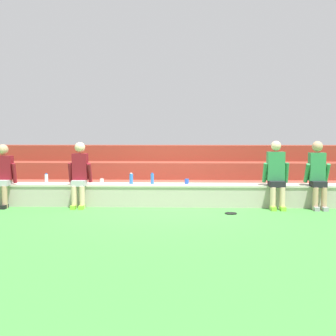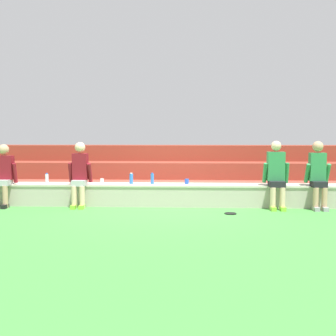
% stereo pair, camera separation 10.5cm
% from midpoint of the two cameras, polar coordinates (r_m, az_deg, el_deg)
% --- Properties ---
extents(ground_plane, '(80.00, 80.00, 0.00)m').
position_cam_midpoint_polar(ground_plane, '(8.70, -0.55, -5.50)').
color(ground_plane, '#428E3D').
extents(stone_seating_wall, '(7.87, 0.52, 0.47)m').
position_cam_midpoint_polar(stone_seating_wall, '(8.89, -0.49, -3.63)').
color(stone_seating_wall, '#B7AF9E').
rests_on(stone_seating_wall, ground).
extents(brick_bleachers, '(9.52, 2.30, 1.24)m').
position_cam_midpoint_polar(brick_bleachers, '(10.82, -0.07, -0.92)').
color(brick_bleachers, '#9D4637').
rests_on(brick_bleachers, ground).
extents(person_far_left, '(0.55, 0.48, 1.33)m').
position_cam_midpoint_polar(person_far_left, '(9.39, -22.18, -0.71)').
color(person_far_left, tan).
rests_on(person_far_left, ground).
extents(person_left_of_center, '(0.49, 0.48, 1.37)m').
position_cam_midpoint_polar(person_left_of_center, '(8.85, -12.45, -0.68)').
color(person_left_of_center, beige).
rests_on(person_left_of_center, ground).
extents(person_center, '(0.53, 0.49, 1.40)m').
position_cam_midpoint_polar(person_center, '(8.78, 14.38, -0.68)').
color(person_center, beige).
rests_on(person_center, ground).
extents(person_right_of_center, '(0.49, 0.50, 1.40)m').
position_cam_midpoint_polar(person_right_of_center, '(9.01, 19.64, -0.67)').
color(person_right_of_center, tan).
rests_on(person_right_of_center, ground).
extents(water_bottle_mid_left, '(0.07, 0.07, 0.22)m').
position_cam_midpoint_polar(water_bottle_mid_left, '(9.33, -16.75, -1.43)').
color(water_bottle_mid_left, silver).
rests_on(water_bottle_mid_left, stone_seating_wall).
extents(water_bottle_near_left, '(0.08, 0.08, 0.24)m').
position_cam_midpoint_polar(water_bottle_near_left, '(8.91, -5.44, -1.48)').
color(water_bottle_near_left, blue).
rests_on(water_bottle_near_left, stone_seating_wall).
extents(water_bottle_mid_right, '(0.07, 0.07, 0.24)m').
position_cam_midpoint_polar(water_bottle_mid_right, '(8.83, -2.53, -1.50)').
color(water_bottle_mid_right, blue).
rests_on(water_bottle_mid_right, stone_seating_wall).
extents(plastic_cup_middle, '(0.08, 0.08, 0.11)m').
position_cam_midpoint_polar(plastic_cup_middle, '(9.01, -9.47, -1.82)').
color(plastic_cup_middle, white).
rests_on(plastic_cup_middle, stone_seating_wall).
extents(plastic_cup_right_end, '(0.09, 0.09, 0.11)m').
position_cam_midpoint_polar(plastic_cup_right_end, '(8.88, 2.27, -1.86)').
color(plastic_cup_right_end, blue).
rests_on(plastic_cup_right_end, stone_seating_wall).
extents(frisbee, '(0.23, 0.23, 0.02)m').
position_cam_midpoint_polar(frisbee, '(8.12, 8.30, -6.22)').
color(frisbee, black).
rests_on(frisbee, ground).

